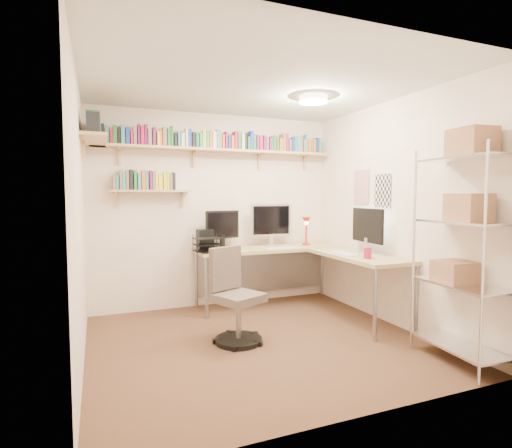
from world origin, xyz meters
The scene contains 6 objects.
ground centered at (0.00, 0.00, 0.00)m, with size 3.20×3.20×0.00m, color #4C3820.
room_shell centered at (0.00, 0.00, 1.55)m, with size 3.24×3.04×2.52m.
wall_shelves centered at (-0.42, 1.30, 2.02)m, with size 3.12×1.09×0.80m.
corner_desk centered at (0.70, 0.93, 0.76)m, with size 2.06×1.96×1.34m.
office_chair centered at (-0.22, 0.10, 0.39)m, with size 0.55×0.55×0.93m.
wire_rack centered at (1.42, -1.11, 1.24)m, with size 0.46×0.83×2.00m.
Camera 1 is at (-1.46, -3.57, 1.44)m, focal length 28.00 mm.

